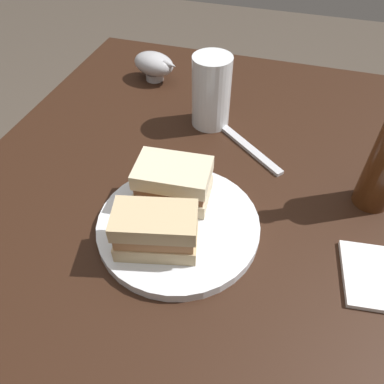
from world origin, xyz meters
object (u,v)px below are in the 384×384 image
(sandwich_half_left, at_px, (173,182))
(napkin, at_px, (375,276))
(pint_glass, at_px, (211,96))
(fork, at_px, (249,148))
(plate, at_px, (178,225))
(sandwich_half_right, at_px, (156,231))
(gravy_boat, at_px, (154,64))

(sandwich_half_left, bearing_deg, napkin, -99.19)
(napkin, bearing_deg, pint_glass, 47.31)
(sandwich_half_left, bearing_deg, fork, -27.58)
(sandwich_half_left, distance_m, fork, 0.21)
(plate, relative_size, pint_glass, 1.74)
(sandwich_half_left, bearing_deg, plate, -153.98)
(plate, xyz_separation_m, fork, (0.23, -0.07, -0.01))
(napkin, bearing_deg, plate, 89.43)
(plate, xyz_separation_m, sandwich_half_right, (-0.05, 0.02, 0.04))
(plate, distance_m, sandwich_half_left, 0.07)
(sandwich_half_left, bearing_deg, sandwich_half_right, -175.35)
(gravy_boat, relative_size, fork, 0.70)
(plate, height_order, pint_glass, pint_glass)
(pint_glass, relative_size, gravy_boat, 1.18)
(sandwich_half_left, bearing_deg, gravy_boat, 25.20)
(sandwich_half_left, xyz_separation_m, gravy_boat, (0.39, 0.18, -0.01))
(sandwich_half_left, distance_m, sandwich_half_right, 0.10)
(pint_glass, bearing_deg, napkin, -132.69)
(plate, distance_m, napkin, 0.30)
(sandwich_half_left, height_order, fork, sandwich_half_left)
(sandwich_half_right, height_order, gravy_boat, sandwich_half_right)
(sandwich_half_right, relative_size, pint_glass, 0.88)
(gravy_boat, relative_size, napkin, 1.15)
(napkin, height_order, fork, napkin)
(gravy_boat, height_order, fork, gravy_boat)
(plate, relative_size, sandwich_half_left, 2.08)
(sandwich_half_right, xyz_separation_m, napkin, (0.05, -0.32, -0.05))
(gravy_boat, bearing_deg, pint_glass, -127.50)
(pint_glass, bearing_deg, sandwich_half_left, -179.19)
(sandwich_half_right, distance_m, pint_glass, 0.35)
(sandwich_half_left, xyz_separation_m, sandwich_half_right, (-0.10, -0.01, 0.00))
(fork, bearing_deg, napkin, 173.57)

